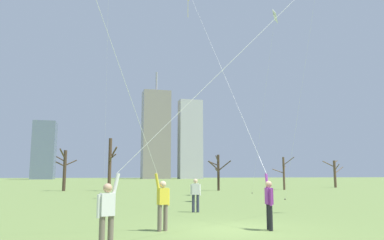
{
  "coord_description": "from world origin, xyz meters",
  "views": [
    {
      "loc": [
        -4.69,
        -12.22,
        1.83
      ],
      "look_at": [
        0.0,
        6.0,
        4.58
      ],
      "focal_mm": 34.94,
      "sensor_mm": 36.0,
      "label": 1
    }
  ],
  "objects_px": {
    "kite_flyer_foreground_left_pink": "(130,108)",
    "bare_tree_leftmost": "(110,163)",
    "kite_flyer_midfield_left_orange": "(183,131)",
    "distant_kite_low_near_trees_white": "(274,27)",
    "bare_tree_left_of_center": "(64,168)",
    "bare_tree_center": "(218,170)",
    "bare_tree_rightmost": "(335,173)",
    "bystander_far_off_by_trees": "(196,194)",
    "kite_flyer_foreground_right_yellow": "(248,145)",
    "bare_tree_right_of_center": "(284,173)"
  },
  "relations": [
    {
      "from": "kite_flyer_foreground_left_pink",
      "to": "bare_tree_leftmost",
      "type": "xyz_separation_m",
      "value": [
        0.64,
        32.23,
        -0.77
      ]
    },
    {
      "from": "kite_flyer_midfield_left_orange",
      "to": "distant_kite_low_near_trees_white",
      "type": "xyz_separation_m",
      "value": [
        12.66,
        19.11,
        11.81
      ]
    },
    {
      "from": "kite_flyer_foreground_left_pink",
      "to": "bare_tree_left_of_center",
      "type": "distance_m",
      "value": 33.48
    },
    {
      "from": "kite_flyer_midfield_left_orange",
      "to": "bare_tree_center",
      "type": "relative_size",
      "value": 4.28
    },
    {
      "from": "bare_tree_left_of_center",
      "to": "bare_tree_rightmost",
      "type": "relative_size",
      "value": 1.2
    },
    {
      "from": "kite_flyer_midfield_left_orange",
      "to": "bare_tree_rightmost",
      "type": "relative_size",
      "value": 4.52
    },
    {
      "from": "bystander_far_off_by_trees",
      "to": "distant_kite_low_near_trees_white",
      "type": "bearing_deg",
      "value": 46.84
    },
    {
      "from": "bystander_far_off_by_trees",
      "to": "kite_flyer_foreground_right_yellow",
      "type": "bearing_deg",
      "value": -77.67
    },
    {
      "from": "kite_flyer_midfield_left_orange",
      "to": "kite_flyer_foreground_left_pink",
      "type": "relative_size",
      "value": 0.83
    },
    {
      "from": "kite_flyer_foreground_right_yellow",
      "to": "bare_tree_right_of_center",
      "type": "height_order",
      "value": "kite_flyer_foreground_right_yellow"
    },
    {
      "from": "bystander_far_off_by_trees",
      "to": "bare_tree_right_of_center",
      "type": "xyz_separation_m",
      "value": [
        17.32,
        23.32,
        1.16
      ]
    },
    {
      "from": "bare_tree_leftmost",
      "to": "bare_tree_left_of_center",
      "type": "bearing_deg",
      "value": 169.47
    },
    {
      "from": "bare_tree_center",
      "to": "distant_kite_low_near_trees_white",
      "type": "bearing_deg",
      "value": -84.55
    },
    {
      "from": "kite_flyer_foreground_right_yellow",
      "to": "bare_tree_right_of_center",
      "type": "bearing_deg",
      "value": 59.44
    },
    {
      "from": "kite_flyer_midfield_left_orange",
      "to": "bare_tree_left_of_center",
      "type": "height_order",
      "value": "kite_flyer_midfield_left_orange"
    },
    {
      "from": "kite_flyer_foreground_right_yellow",
      "to": "bare_tree_leftmost",
      "type": "relative_size",
      "value": 2.65
    },
    {
      "from": "kite_flyer_midfield_left_orange",
      "to": "bystander_far_off_by_trees",
      "type": "relative_size",
      "value": 10.86
    },
    {
      "from": "bare_tree_right_of_center",
      "to": "bare_tree_center",
      "type": "bearing_deg",
      "value": -179.17
    },
    {
      "from": "kite_flyer_foreground_right_yellow",
      "to": "bare_tree_center",
      "type": "height_order",
      "value": "kite_flyer_foreground_right_yellow"
    },
    {
      "from": "kite_flyer_foreground_right_yellow",
      "to": "kite_flyer_foreground_left_pink",
      "type": "bearing_deg",
      "value": -156.41
    },
    {
      "from": "bare_tree_rightmost",
      "to": "distant_kite_low_near_trees_white",
      "type": "bearing_deg",
      "value": -135.16
    },
    {
      "from": "bystander_far_off_by_trees",
      "to": "bare_tree_rightmost",
      "type": "relative_size",
      "value": 0.42
    },
    {
      "from": "distant_kite_low_near_trees_white",
      "to": "bare_tree_center",
      "type": "height_order",
      "value": "distant_kite_low_near_trees_white"
    },
    {
      "from": "kite_flyer_midfield_left_orange",
      "to": "kite_flyer_foreground_right_yellow",
      "type": "distance_m",
      "value": 5.31
    },
    {
      "from": "bystander_far_off_by_trees",
      "to": "bare_tree_center",
      "type": "bearing_deg",
      "value": 69.02
    },
    {
      "from": "kite_flyer_midfield_left_orange",
      "to": "bystander_far_off_by_trees",
      "type": "xyz_separation_m",
      "value": [
        2.57,
        8.35,
        -2.08
      ]
    },
    {
      "from": "distant_kite_low_near_trees_white",
      "to": "kite_flyer_foreground_left_pink",
      "type": "bearing_deg",
      "value": -128.95
    },
    {
      "from": "bystander_far_off_by_trees",
      "to": "distant_kite_low_near_trees_white",
      "type": "relative_size",
      "value": 0.1
    },
    {
      "from": "kite_flyer_foreground_right_yellow",
      "to": "bystander_far_off_by_trees",
      "type": "height_order",
      "value": "kite_flyer_foreground_right_yellow"
    },
    {
      "from": "kite_flyer_foreground_right_yellow",
      "to": "bare_tree_left_of_center",
      "type": "bearing_deg",
      "value": 106.45
    },
    {
      "from": "kite_flyer_foreground_right_yellow",
      "to": "kite_flyer_midfield_left_orange",
      "type": "bearing_deg",
      "value": -131.69
    },
    {
      "from": "kite_flyer_foreground_right_yellow",
      "to": "kite_flyer_foreground_left_pink",
      "type": "relative_size",
      "value": 0.75
    },
    {
      "from": "kite_flyer_foreground_left_pink",
      "to": "distant_kite_low_near_trees_white",
      "type": "height_order",
      "value": "kite_flyer_foreground_left_pink"
    },
    {
      "from": "kite_flyer_foreground_left_pink",
      "to": "bare_tree_leftmost",
      "type": "height_order",
      "value": "kite_flyer_foreground_left_pink"
    },
    {
      "from": "bare_tree_left_of_center",
      "to": "bare_tree_leftmost",
      "type": "height_order",
      "value": "bare_tree_leftmost"
    },
    {
      "from": "kite_flyer_midfield_left_orange",
      "to": "bystander_far_off_by_trees",
      "type": "distance_m",
      "value": 8.98
    },
    {
      "from": "kite_flyer_foreground_right_yellow",
      "to": "distant_kite_low_near_trees_white",
      "type": "bearing_deg",
      "value": 58.92
    },
    {
      "from": "kite_flyer_midfield_left_orange",
      "to": "bare_tree_leftmost",
      "type": "height_order",
      "value": "kite_flyer_midfield_left_orange"
    },
    {
      "from": "bare_tree_left_of_center",
      "to": "bare_tree_right_of_center",
      "type": "distance_m",
      "value": 25.76
    },
    {
      "from": "kite_flyer_foreground_left_pink",
      "to": "bare_tree_right_of_center",
      "type": "relative_size",
      "value": 5.37
    },
    {
      "from": "bare_tree_right_of_center",
      "to": "kite_flyer_foreground_left_pink",
      "type": "bearing_deg",
      "value": -125.38
    },
    {
      "from": "kite_flyer_foreground_right_yellow",
      "to": "bare_tree_left_of_center",
      "type": "relative_size",
      "value": 3.39
    },
    {
      "from": "kite_flyer_foreground_right_yellow",
      "to": "bare_tree_left_of_center",
      "type": "xyz_separation_m",
      "value": [
        -9.17,
        31.06,
        -0.43
      ]
    },
    {
      "from": "kite_flyer_foreground_left_pink",
      "to": "bare_tree_rightmost",
      "type": "relative_size",
      "value": 5.44
    },
    {
      "from": "bare_tree_left_of_center",
      "to": "bare_tree_right_of_center",
      "type": "relative_size",
      "value": 1.18
    },
    {
      "from": "kite_flyer_foreground_right_yellow",
      "to": "bare_tree_leftmost",
      "type": "bearing_deg",
      "value": 97.87
    },
    {
      "from": "kite_flyer_foreground_left_pink",
      "to": "distant_kite_low_near_trees_white",
      "type": "relative_size",
      "value": 1.3
    },
    {
      "from": "kite_flyer_midfield_left_orange",
      "to": "bare_tree_center",
      "type": "bearing_deg",
      "value": 70.02
    },
    {
      "from": "kite_flyer_foreground_right_yellow",
      "to": "kite_flyer_foreground_left_pink",
      "type": "xyz_separation_m",
      "value": [
        -4.81,
        -2.1,
        0.93
      ]
    },
    {
      "from": "bare_tree_right_of_center",
      "to": "bare_tree_leftmost",
      "type": "bearing_deg",
      "value": 173.26
    }
  ]
}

